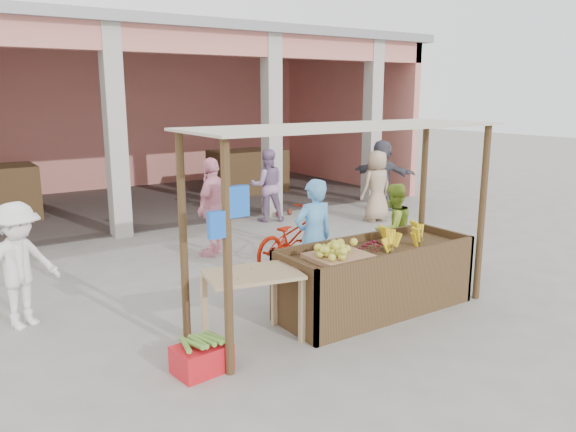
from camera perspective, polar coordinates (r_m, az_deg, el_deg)
ground at (r=7.15m, az=5.76°, el=-10.31°), size 60.00×60.00×0.00m
market_building at (r=14.62m, az=-17.14°, el=11.68°), size 14.40×6.40×4.20m
fruit_stall at (r=7.32m, az=8.87°, el=-6.51°), size 2.60×0.95×0.80m
stall_awning at (r=6.68m, az=5.70°, el=5.67°), size 4.09×1.35×2.39m
banana_heap at (r=7.51m, az=11.51°, el=-2.22°), size 0.97×0.53×0.18m
melon_tray at (r=6.75m, az=5.23°, el=-3.68°), size 0.71×0.61×0.19m
berry_heap at (r=7.19m, az=8.66°, el=-2.95°), size 0.42×0.34×0.13m
side_table at (r=6.24m, az=-3.59°, el=-6.97°), size 1.14×0.87×0.82m
papaya_pile at (r=6.17m, az=-3.62°, el=-4.91°), size 0.67×0.38×0.19m
red_crate at (r=5.89m, az=-8.75°, el=-14.11°), size 0.58×0.45×0.28m
plantain_bundle at (r=5.81m, az=-8.81°, el=-12.48°), size 0.44×0.31×0.09m
produce_sacks at (r=12.72m, az=-0.44°, el=1.32°), size 0.80×0.49×0.61m
vendor_blue at (r=7.64m, az=2.61°, el=-1.87°), size 0.68×0.52×1.74m
vendor_green at (r=8.71m, az=10.62°, el=-1.12°), size 0.73×0.44×1.49m
motorcycle at (r=9.15m, az=0.40°, el=-2.02°), size 1.14×1.91×0.95m
shopper_a at (r=7.34m, az=-25.66°, el=-4.12°), size 1.18×0.91×1.64m
shopper_b at (r=9.66m, az=-7.66°, el=1.26°), size 1.18×1.10×1.81m
shopper_c at (r=12.33m, az=9.01°, el=3.40°), size 0.83×0.54×1.71m
shopper_d at (r=13.58m, az=9.52°, el=4.33°), size 1.23×1.76×1.77m
shopper_f at (r=12.18m, az=-2.14°, el=3.47°), size 0.96×0.75×1.72m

